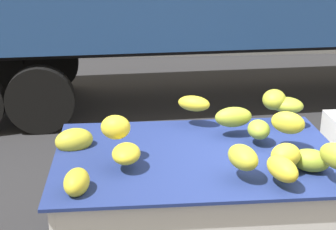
{
  "coord_description": "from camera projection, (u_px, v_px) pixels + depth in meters",
  "views": [
    {
      "loc": [
        -1.56,
        -4.02,
        3.04
      ],
      "look_at": [
        -1.17,
        0.49,
        1.38
      ],
      "focal_mm": 53.29,
      "sensor_mm": 36.0,
      "label": 1
    }
  ],
  "objects": [
    {
      "name": "curb_strip",
      "position": [
        185.0,
        50.0,
        13.29
      ],
      "size": [
        80.0,
        0.8,
        0.16
      ],
      "primitive_type": "cube",
      "color": "gray",
      "rests_on": "ground"
    }
  ]
}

